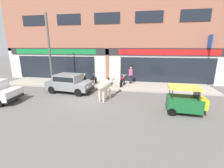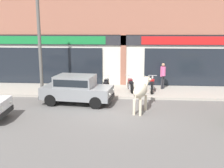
# 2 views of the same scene
# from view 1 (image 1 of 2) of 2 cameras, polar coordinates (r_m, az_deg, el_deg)

# --- Properties ---
(ground_plane) EXTENTS (90.00, 90.00, 0.00)m
(ground_plane) POSITION_cam_1_polar(r_m,az_deg,el_deg) (10.73, -7.75, -5.52)
(ground_plane) COLOR #605E5B
(sidewalk) EXTENTS (19.00, 3.25, 0.13)m
(sidewalk) POSITION_cam_1_polar(r_m,az_deg,el_deg) (14.24, -3.08, -0.17)
(sidewalk) COLOR #A8A093
(sidewalk) RESTS_ON ground
(shop_building) EXTENTS (23.00, 1.40, 10.31)m
(shop_building) POSITION_cam_1_polar(r_m,az_deg,el_deg) (15.69, -1.66, 19.22)
(shop_building) COLOR #9E604C
(shop_building) RESTS_ON ground
(cow) EXTENTS (1.00, 2.08, 1.61)m
(cow) POSITION_cam_1_polar(r_m,az_deg,el_deg) (10.16, -2.46, -0.59)
(cow) COLOR beige
(cow) RESTS_ON ground
(car_0) EXTENTS (3.74, 1.99, 1.46)m
(car_0) POSITION_cam_1_polar(r_m,az_deg,el_deg) (12.35, -16.00, 0.62)
(car_0) COLOR black
(car_0) RESTS_ON ground
(auto_rickshaw) EXTENTS (2.03, 1.26, 1.52)m
(auto_rickshaw) POSITION_cam_1_polar(r_m,az_deg,el_deg) (9.12, 26.15, -6.11)
(auto_rickshaw) COLOR black
(auto_rickshaw) RESTS_ON ground
(motorcycle_0) EXTENTS (0.59, 1.80, 0.88)m
(motorcycle_0) POSITION_cam_1_polar(r_m,az_deg,el_deg) (14.51, -11.65, 1.67)
(motorcycle_0) COLOR black
(motorcycle_0) RESTS_ON sidewalk
(motorcycle_1) EXTENTS (0.52, 1.81, 0.88)m
(motorcycle_1) POSITION_cam_1_polar(r_m,az_deg,el_deg) (14.01, -7.12, 1.41)
(motorcycle_1) COLOR black
(motorcycle_1) RESTS_ON sidewalk
(motorcycle_2) EXTENTS (0.56, 1.80, 0.88)m
(motorcycle_2) POSITION_cam_1_polar(r_m,az_deg,el_deg) (13.85, -1.23, 1.37)
(motorcycle_2) COLOR black
(motorcycle_2) RESTS_ON sidewalk
(motorcycle_3) EXTENTS (0.52, 1.81, 0.88)m
(motorcycle_3) POSITION_cam_1_polar(r_m,az_deg,el_deg) (13.62, 4.00, 1.11)
(motorcycle_3) COLOR black
(motorcycle_3) RESTS_ON sidewalk
(pedestrian) EXTENTS (0.34, 0.41, 1.60)m
(pedestrian) POSITION_cam_1_polar(r_m,az_deg,el_deg) (14.17, 7.16, 4.02)
(pedestrian) COLOR #2D2D33
(pedestrian) RESTS_ON sidewalk
(utility_pole) EXTENTS (0.18, 0.18, 6.13)m
(utility_pole) POSITION_cam_1_polar(r_m,az_deg,el_deg) (14.33, -22.70, 11.56)
(utility_pole) COLOR #595651
(utility_pole) RESTS_ON sidewalk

